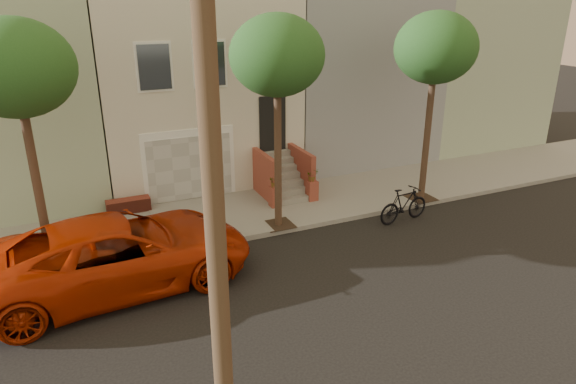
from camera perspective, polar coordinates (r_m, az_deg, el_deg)
name	(u,v)px	position (r m, az deg, el deg)	size (l,w,h in m)	color
ground	(304,299)	(12.64, 1.84, -11.78)	(90.00, 90.00, 0.00)	black
sidewalk	(233,215)	(17.01, -6.11, -2.59)	(40.00, 3.70, 0.15)	gray
house_row	(183,81)	(21.48, -11.58, 12.00)	(33.10, 11.70, 7.00)	#B9AF9D
tree_left	(16,70)	(13.53, -28.03, 11.89)	(2.70, 2.57, 6.30)	#2D2116
tree_mid	(277,57)	(14.68, -1.21, 14.79)	(2.70, 2.57, 6.30)	#2D2116
tree_right	(436,49)	(17.58, 16.11, 15.03)	(2.70, 2.57, 6.30)	#2D2116
pickup_truck	(119,253)	(13.38, -18.30, -6.48)	(3.02, 6.54, 1.82)	#AE2505
motorcycle	(404,205)	(16.85, 12.77, -1.39)	(0.54, 1.92, 1.15)	black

